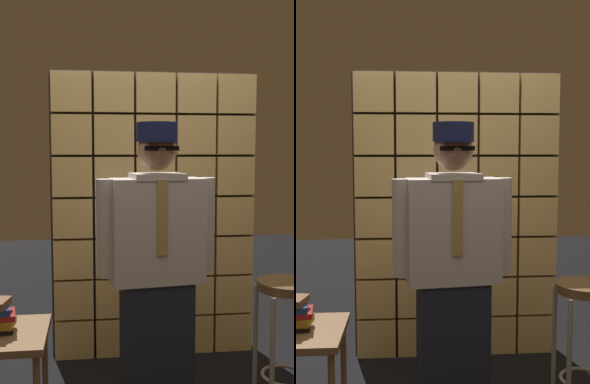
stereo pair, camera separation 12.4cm
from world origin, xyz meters
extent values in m
cube|color=#F2C672|center=(-0.60, 1.25, 0.14)|extent=(0.28, 0.08, 0.28)
cube|color=#F2C672|center=(-0.30, 1.25, 0.14)|extent=(0.28, 0.08, 0.28)
cube|color=#F2C672|center=(0.00, 1.25, 0.14)|extent=(0.28, 0.08, 0.28)
cube|color=#F2C672|center=(0.30, 1.25, 0.14)|extent=(0.28, 0.08, 0.28)
cube|color=#F2C672|center=(0.60, 1.25, 0.14)|extent=(0.28, 0.08, 0.28)
cube|color=#F2C672|center=(-0.60, 1.25, 0.44)|extent=(0.28, 0.08, 0.28)
cube|color=#F2C672|center=(-0.30, 1.25, 0.44)|extent=(0.28, 0.08, 0.28)
cube|color=#F2C672|center=(0.00, 1.25, 0.44)|extent=(0.28, 0.08, 0.28)
cube|color=#F2C672|center=(0.30, 1.25, 0.44)|extent=(0.28, 0.08, 0.28)
cube|color=#F2C672|center=(0.60, 1.25, 0.44)|extent=(0.28, 0.08, 0.28)
cube|color=#F2C672|center=(-0.60, 1.25, 0.75)|extent=(0.28, 0.08, 0.28)
cube|color=#F2C672|center=(-0.30, 1.25, 0.75)|extent=(0.28, 0.08, 0.28)
cube|color=#F2C672|center=(0.00, 1.25, 0.75)|extent=(0.28, 0.08, 0.28)
cube|color=#F2C672|center=(0.30, 1.25, 0.75)|extent=(0.28, 0.08, 0.28)
cube|color=#F2C672|center=(0.60, 1.25, 0.75)|extent=(0.28, 0.08, 0.28)
cube|color=#F2C672|center=(-0.60, 1.25, 1.05)|extent=(0.28, 0.08, 0.28)
cube|color=#F2C672|center=(-0.30, 1.25, 1.05)|extent=(0.28, 0.08, 0.28)
cube|color=#F2C672|center=(0.00, 1.25, 1.05)|extent=(0.28, 0.08, 0.28)
cube|color=#F2C672|center=(0.30, 1.25, 1.05)|extent=(0.28, 0.08, 0.28)
cube|color=#F2C672|center=(0.60, 1.25, 1.05)|extent=(0.28, 0.08, 0.28)
cube|color=#F2C672|center=(-0.60, 1.25, 1.35)|extent=(0.28, 0.08, 0.28)
cube|color=#F2C672|center=(-0.30, 1.25, 1.35)|extent=(0.28, 0.08, 0.28)
cube|color=#F2C672|center=(0.00, 1.25, 1.35)|extent=(0.28, 0.08, 0.28)
cube|color=#F2C672|center=(0.30, 1.25, 1.35)|extent=(0.28, 0.08, 0.28)
cube|color=#F2C672|center=(0.60, 1.25, 1.35)|extent=(0.28, 0.08, 0.28)
cube|color=#F2C672|center=(-0.60, 1.25, 1.65)|extent=(0.28, 0.08, 0.28)
cube|color=#F2C672|center=(-0.30, 1.25, 1.65)|extent=(0.28, 0.08, 0.28)
cube|color=#F2C672|center=(0.00, 1.25, 1.65)|extent=(0.28, 0.08, 0.28)
cube|color=#F2C672|center=(0.30, 1.25, 1.65)|extent=(0.28, 0.08, 0.28)
cube|color=#F2C672|center=(0.60, 1.25, 1.65)|extent=(0.28, 0.08, 0.28)
cube|color=#F2C672|center=(-0.60, 1.25, 1.96)|extent=(0.28, 0.08, 0.28)
cube|color=#F2C672|center=(-0.30, 1.25, 1.96)|extent=(0.28, 0.08, 0.28)
cube|color=#F2C672|center=(0.00, 1.25, 1.96)|extent=(0.28, 0.08, 0.28)
cube|color=#F2C672|center=(0.30, 1.25, 1.96)|extent=(0.28, 0.08, 0.28)
cube|color=#F2C672|center=(0.60, 1.25, 1.96)|extent=(0.28, 0.08, 0.28)
cube|color=#38332D|center=(0.00, 1.30, 1.05)|extent=(1.53, 0.02, 2.14)
cube|color=#1E2333|center=(-0.12, 0.36, 0.41)|extent=(0.41, 0.24, 0.81)
cube|color=silver|center=(-0.12, 0.36, 1.10)|extent=(0.53, 0.28, 0.58)
cube|color=tan|center=(-0.10, 0.24, 1.19)|extent=(0.06, 0.02, 0.40)
cube|color=silver|center=(-0.12, 0.36, 1.40)|extent=(0.30, 0.26, 0.04)
sphere|color=#A87A5B|center=(-0.12, 0.36, 1.54)|extent=(0.22, 0.22, 0.22)
ellipsoid|color=black|center=(-0.11, 0.31, 1.50)|extent=(0.15, 0.09, 0.10)
cube|color=black|center=(-0.10, 0.26, 1.55)|extent=(0.19, 0.03, 0.02)
cylinder|color=#191E47|center=(-0.11, 0.27, 1.59)|extent=(0.18, 0.18, 0.01)
cylinder|color=#191E47|center=(-0.12, 0.36, 1.64)|extent=(0.22, 0.22, 0.10)
cylinder|color=silver|center=(0.17, 0.39, 1.12)|extent=(0.11, 0.11, 0.53)
cylinder|color=silver|center=(-0.40, 0.32, 1.12)|extent=(0.11, 0.11, 0.53)
cylinder|color=brown|center=(0.63, 0.32, 0.77)|extent=(0.34, 0.34, 0.05)
torus|color=#A59E93|center=(0.63, 0.32, 0.24)|extent=(0.27, 0.27, 0.02)
cylinder|color=#A59E93|center=(0.50, 0.19, 0.37)|extent=(0.03, 0.03, 0.75)
cylinder|color=#A59E93|center=(0.50, 0.45, 0.37)|extent=(0.03, 0.03, 0.75)
cylinder|color=brown|center=(-0.76, 0.58, 0.26)|extent=(0.04, 0.04, 0.52)
camera|label=1|loc=(-0.49, -2.20, 1.54)|focal=44.24mm
camera|label=2|loc=(-0.36, -2.21, 1.54)|focal=44.24mm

